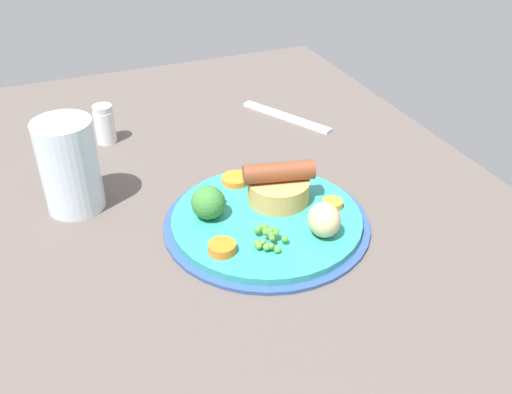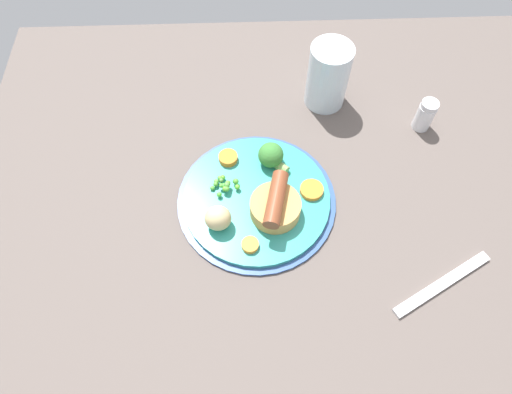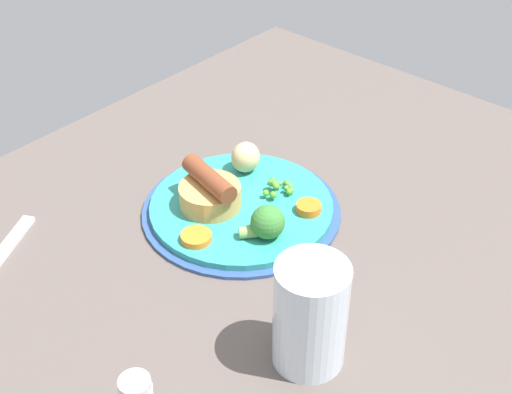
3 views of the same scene
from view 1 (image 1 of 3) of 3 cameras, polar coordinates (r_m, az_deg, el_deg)
The scene contains 12 objects.
dining_table at distance 77.22cm, azimuth -3.63°, elevation -2.06°, with size 110.00×80.00×3.00cm, color #564C47.
dinner_plate at distance 72.86cm, azimuth 1.07°, elevation -2.43°, with size 26.33×26.33×1.40cm.
sausage_pudding at distance 74.32cm, azimuth 2.27°, elevation 1.14°, with size 8.09×9.56×5.53cm.
pea_pile at distance 67.35cm, azimuth 1.33°, elevation -3.95°, with size 4.98×4.16×1.92cm.
broccoli_floret_near at distance 71.42cm, azimuth -4.75°, elevation -0.55°, with size 5.29×5.09×4.29cm.
potato_chunk_0 at distance 68.43cm, azimuth 6.83°, elevation -2.27°, with size 4.19×3.84×4.37cm, color #CCB77F.
carrot_slice_0 at distance 74.48cm, azimuth 7.64°, elevation -0.66°, with size 2.68×2.68×0.91cm, color orange.
carrot_slice_2 at distance 78.95cm, azimuth -2.06°, elevation 1.78°, with size 3.83×3.83×0.87cm, color orange.
carrot_slice_5 at distance 66.42cm, azimuth -3.41°, elevation -5.08°, with size 3.24×3.24×1.12cm, color orange.
fork at distance 100.11cm, azimuth 3.01°, elevation 8.01°, with size 18.00×1.60×0.60cm, color silver.
drinking_glass at distance 77.18cm, azimuth -18.16°, elevation 2.98°, with size 7.56×7.56×12.48cm, color silver.
salt_shaker at distance 94.19cm, azimuth -14.90°, elevation 7.05°, with size 3.20×3.20×6.27cm.
Camera 1 is at (59.86, -19.26, 46.32)cm, focal length 40.00 mm.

